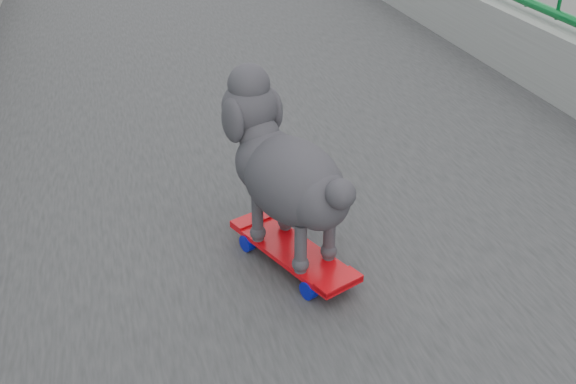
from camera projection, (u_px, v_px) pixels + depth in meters
The scene contains 2 objects.
skateboard at pixel (293, 253), 1.95m from camera, with size 0.30×0.47×0.06m.
poodle at pixel (286, 170), 1.84m from camera, with size 0.34×0.51×0.45m.
Camera 1 is at (-0.61, 1.58, 8.16)m, focal length 42.00 mm.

